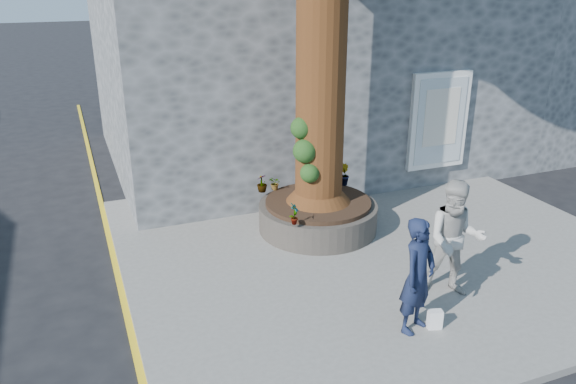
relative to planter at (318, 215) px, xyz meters
name	(u,v)px	position (x,y,z in m)	size (l,w,h in m)	color
ground	(324,292)	(-0.80, -2.00, -0.41)	(120.00, 120.00, 0.00)	black
pavement	(374,247)	(0.70, -1.00, -0.35)	(9.00, 8.00, 0.12)	slate
yellow_line	(123,298)	(-3.85, -1.00, -0.41)	(0.10, 30.00, 0.01)	yellow
stone_shop	(297,39)	(1.70, 5.20, 2.75)	(10.30, 8.30, 6.30)	#4A4D4F
neighbour_shop	(528,34)	(9.70, 5.20, 2.59)	(6.00, 8.00, 6.00)	#4A4D4F
planter	(318,215)	(0.00, 0.00, 0.00)	(2.30, 2.30, 0.60)	black
man	(418,276)	(-0.13, -3.53, 0.55)	(0.62, 0.40, 1.69)	#131B36
woman	(455,239)	(0.93, -2.93, 0.64)	(0.91, 0.71, 1.87)	#ABA9A4
shopping_bag	(435,319)	(0.15, -3.63, -0.15)	(0.20, 0.12, 0.28)	white
plant_a	(294,214)	(-0.85, -0.85, 0.51)	(0.21, 0.14, 0.40)	gray
plant_b	(344,174)	(0.85, 0.61, 0.53)	(0.24, 0.24, 0.44)	gray
plant_c	(262,183)	(-0.85, 0.85, 0.49)	(0.20, 0.20, 0.36)	gray
plant_d	(275,183)	(-0.57, 0.85, 0.45)	(0.25, 0.22, 0.28)	gray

